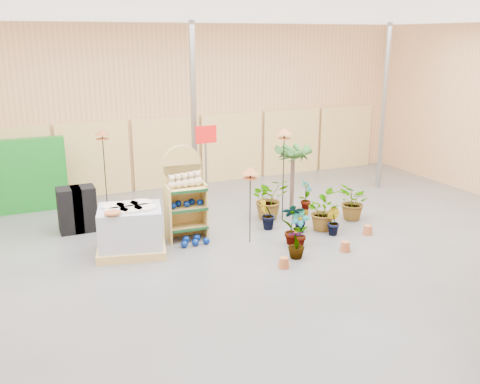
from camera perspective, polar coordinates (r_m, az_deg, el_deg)
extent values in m
cube|color=#4D4D4D|center=(10.21, 1.88, -8.04)|extent=(15.00, 12.00, 0.10)
cube|color=white|center=(9.31, 2.16, 18.72)|extent=(15.00, 12.00, 0.10)
cube|color=tan|center=(15.10, -8.15, 8.90)|extent=(15.00, 0.10, 4.50)
cylinder|color=gray|center=(15.36, 15.07, 8.63)|extent=(0.14, 0.14, 4.50)
cylinder|color=gray|center=(12.68, -4.94, 7.61)|extent=(0.14, 0.14, 4.50)
cube|color=tan|center=(14.63, -23.04, 2.54)|extent=(1.90, 0.06, 2.00)
cube|color=tan|center=(14.77, -15.30, 3.40)|extent=(1.90, 0.06, 2.00)
cube|color=tan|center=(15.18, -7.82, 4.16)|extent=(1.90, 0.06, 2.00)
cube|color=tan|center=(15.84, -0.84, 4.82)|extent=(1.90, 0.06, 2.00)
cube|color=tan|center=(16.70, 5.51, 5.35)|extent=(1.90, 0.06, 2.00)
cube|color=tan|center=(17.75, 11.19, 5.77)|extent=(1.90, 0.06, 2.00)
cube|color=tan|center=(11.45, -6.12, -0.91)|extent=(0.83, 0.12, 1.57)
cylinder|color=tan|center=(11.24, -6.24, 2.92)|extent=(0.83, 0.12, 0.83)
cube|color=tan|center=(11.39, -5.67, -3.68)|extent=(0.82, 0.51, 0.04)
cube|color=#0F3819|center=(11.19, -5.30, -4.05)|extent=(0.79, 0.07, 0.06)
cube|color=tan|center=(11.26, -5.73, -1.69)|extent=(0.82, 0.51, 0.04)
cube|color=#0F3819|center=(11.05, -5.35, -2.03)|extent=(0.79, 0.07, 0.06)
cube|color=tan|center=(11.14, -5.79, 0.34)|extent=(0.82, 0.51, 0.04)
cube|color=#0F3819|center=(10.92, -5.41, 0.04)|extent=(0.79, 0.07, 0.06)
cube|color=tan|center=(11.18, -7.65, -2.39)|extent=(0.06, 0.46, 1.20)
cube|color=tan|center=(11.41, -3.82, -1.89)|extent=(0.06, 0.46, 1.20)
sphere|color=beige|center=(11.08, -7.26, 0.77)|extent=(0.17, 0.17, 0.17)
sphere|color=beige|center=(11.04, -7.28, 1.46)|extent=(0.13, 0.13, 0.13)
sphere|color=beige|center=(11.12, -6.57, 0.87)|extent=(0.18, 0.18, 0.18)
sphere|color=beige|center=(11.08, -6.60, 1.58)|extent=(0.13, 0.13, 0.13)
sphere|color=beige|center=(11.16, -5.90, 0.97)|extent=(0.18, 0.18, 0.18)
sphere|color=beige|center=(11.12, -5.92, 1.70)|extent=(0.13, 0.13, 0.13)
sphere|color=beige|center=(11.20, -5.22, 1.07)|extent=(0.19, 0.19, 0.19)
sphere|color=beige|center=(11.16, -5.24, 1.82)|extent=(0.13, 0.13, 0.13)
sphere|color=beige|center=(11.24, -4.56, 1.17)|extent=(0.20, 0.20, 0.20)
sphere|color=beige|center=(11.20, -4.57, 1.94)|extent=(0.13, 0.13, 0.13)
sphere|color=navy|center=(11.13, -7.16, -1.47)|extent=(0.14, 0.14, 0.14)
sphere|color=navy|center=(11.27, -6.60, -1.22)|extent=(0.14, 0.14, 0.14)
sphere|color=navy|center=(11.21, -5.71, -1.28)|extent=(0.14, 0.14, 0.14)
sphere|color=navy|center=(11.36, -5.18, -1.04)|extent=(0.14, 0.14, 0.14)
sphere|color=navy|center=(11.30, -4.29, -1.10)|extent=(0.14, 0.14, 0.14)
sphere|color=navy|center=(10.99, -5.97, -5.57)|extent=(0.15, 0.15, 0.15)
sphere|color=navy|center=(11.24, -5.76, -5.07)|extent=(0.15, 0.15, 0.15)
sphere|color=navy|center=(11.06, -4.78, -5.40)|extent=(0.15, 0.15, 0.15)
sphere|color=navy|center=(11.31, -4.61, -4.90)|extent=(0.15, 0.15, 0.15)
sphere|color=navy|center=(11.14, -3.61, -5.22)|extent=(0.15, 0.15, 0.15)
cube|color=tan|center=(10.92, -11.47, -5.94)|extent=(1.54, 1.38, 0.17)
cube|color=#A7AFC2|center=(10.75, -11.61, -3.63)|extent=(1.41, 1.24, 0.77)
cylinder|color=beige|center=(10.42, -13.02, -2.00)|extent=(0.44, 0.44, 0.04)
cylinder|color=beige|center=(10.47, -11.54, -1.82)|extent=(0.44, 0.44, 0.04)
cylinder|color=beige|center=(10.53, -10.08, -1.64)|extent=(0.44, 0.44, 0.04)
cylinder|color=beige|center=(10.73, -13.36, -1.49)|extent=(0.44, 0.44, 0.04)
cylinder|color=beige|center=(10.78, -11.93, -1.31)|extent=(0.44, 0.44, 0.04)
cylinder|color=beige|center=(10.83, -10.51, -1.14)|extent=(0.44, 0.44, 0.04)
cube|color=black|center=(12.35, -16.20, -2.81)|extent=(0.50, 0.50, 0.50)
cube|color=black|center=(12.20, -16.38, -0.59)|extent=(0.50, 0.50, 0.50)
cube|color=black|center=(12.32, -17.58, -2.97)|extent=(0.50, 0.50, 0.50)
cube|color=black|center=(12.17, -17.78, -0.75)|extent=(0.50, 0.50, 0.50)
cube|color=#136D1B|center=(13.95, -22.09, 1.60)|extent=(2.00, 0.30, 1.80)
cylinder|color=gray|center=(12.48, -3.63, 2.11)|extent=(0.05, 0.05, 2.20)
cube|color=red|center=(12.26, -3.64, 6.15)|extent=(0.50, 0.03, 0.40)
cylinder|color=black|center=(11.02, 1.08, -2.01)|extent=(0.02, 0.02, 1.39)
cylinder|color=#A0522D|center=(10.82, 1.10, 1.47)|extent=(0.30, 0.30, 0.02)
cone|color=#A0522D|center=(10.78, 1.10, 2.34)|extent=(0.34, 0.34, 0.14)
cylinder|color=black|center=(12.41, 4.63, 1.34)|extent=(0.02, 0.02, 1.92)
cylinder|color=#A0522D|center=(12.19, 4.73, 5.71)|extent=(0.30, 0.30, 0.02)
cone|color=#A0522D|center=(12.16, 4.75, 6.50)|extent=(0.34, 0.34, 0.14)
cylinder|color=black|center=(13.46, -14.19, 1.77)|extent=(0.02, 0.02, 1.78)
cylinder|color=#A0522D|center=(13.28, -14.46, 5.50)|extent=(0.30, 0.30, 0.02)
cone|color=#A0522D|center=(13.25, -14.51, 6.22)|extent=(0.34, 0.34, 0.14)
cylinder|color=brown|center=(12.99, 5.58, 0.80)|extent=(0.10, 0.10, 1.40)
imported|color=#25531D|center=(11.06, 5.59, -3.36)|extent=(0.55, 0.47, 0.89)
imported|color=#25531D|center=(11.76, 6.58, -3.03)|extent=(0.40, 0.39, 0.57)
imported|color=#25531D|center=(11.97, 8.67, -1.98)|extent=(0.87, 0.94, 0.88)
imported|color=#25531D|center=(13.27, 7.03, -0.27)|extent=(0.50, 0.49, 0.80)
imported|color=#25531D|center=(11.88, 2.88, -2.44)|extent=(0.41, 0.35, 0.68)
imported|color=#25531D|center=(12.54, 3.15, -0.67)|extent=(0.91, 0.80, 1.00)
imported|color=#25531D|center=(10.44, 6.03, -5.54)|extent=(0.42, 0.42, 0.57)
imported|color=#25531D|center=(10.99, 6.39, -3.89)|extent=(0.46, 0.48, 0.76)
imported|color=#25531D|center=(11.75, 9.86, -3.12)|extent=(0.28, 0.34, 0.59)
imported|color=#25531D|center=(12.73, 12.06, -1.05)|extent=(0.78, 0.87, 0.88)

